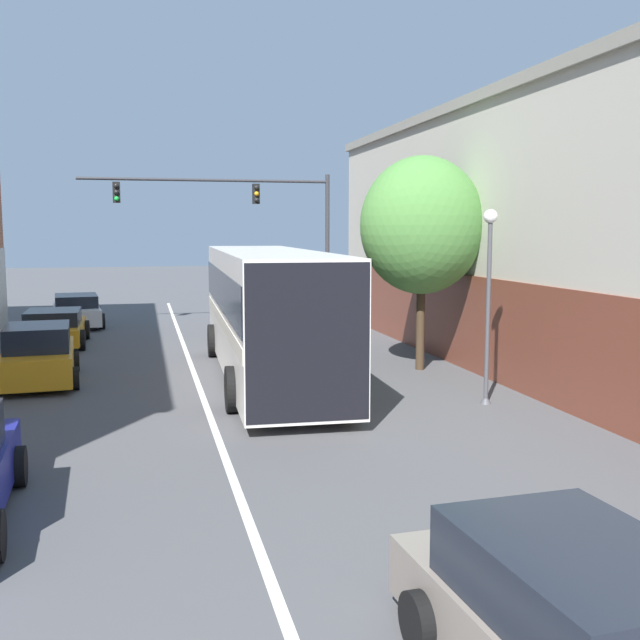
% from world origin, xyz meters
% --- Properties ---
extents(lane_center_line, '(0.14, 44.51, 0.01)m').
position_xyz_m(lane_center_line, '(0.00, 16.25, 0.00)').
color(lane_center_line, silver).
rests_on(lane_center_line, ground_plane).
extents(building_right_storefront, '(6.84, 26.59, 7.53)m').
position_xyz_m(building_right_storefront, '(10.75, 16.55, 3.88)').
color(building_right_storefront, '#B7B2A3').
rests_on(building_right_storefront, ground_plane).
extents(bus, '(3.04, 11.72, 3.34)m').
position_xyz_m(bus, '(1.87, 17.32, 1.88)').
color(bus, silver).
rests_on(bus, ground_plane).
extents(parked_car_left_near, '(2.17, 4.16, 1.49)m').
position_xyz_m(parked_car_left_near, '(-3.92, 18.07, 0.69)').
color(parked_car_left_near, orange).
rests_on(parked_car_left_near, ground_plane).
extents(parked_car_left_mid, '(2.38, 4.65, 1.29)m').
position_xyz_m(parked_car_left_mid, '(-3.94, 29.72, 0.62)').
color(parked_car_left_mid, silver).
rests_on(parked_car_left_mid, ground_plane).
extents(parked_car_left_distant, '(2.17, 4.19, 1.22)m').
position_xyz_m(parked_car_left_distant, '(-4.23, 24.41, 0.60)').
color(parked_car_left_distant, orange).
rests_on(parked_car_left_distant, ground_plane).
extents(traffic_signal_gantry, '(10.01, 0.36, 6.14)m').
position_xyz_m(traffic_signal_gantry, '(3.10, 28.50, 4.55)').
color(traffic_signal_gantry, '#333338').
rests_on(traffic_signal_gantry, ground_plane).
extents(street_lamp, '(0.31, 0.31, 4.32)m').
position_xyz_m(street_lamp, '(6.13, 13.26, 2.46)').
color(street_lamp, '#47474C').
rests_on(street_lamp, ground_plane).
extents(street_tree_near, '(3.42, 3.08, 5.88)m').
position_xyz_m(street_tree_near, '(6.19, 17.52, 3.99)').
color(street_tree_near, '#3D2D1E').
rests_on(street_tree_near, ground_plane).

